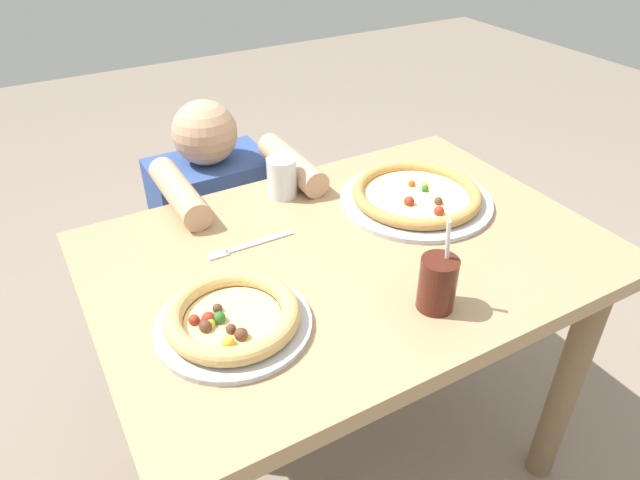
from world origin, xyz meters
TOP-DOWN VIEW (x-y plane):
  - ground_plane at (0.00, 0.00)m, footprint 8.00×8.00m
  - dining_table at (0.00, 0.00)m, footprint 1.11×0.77m
  - pizza_near at (-0.32, -0.11)m, footprint 0.29×0.29m
  - pizza_far at (0.25, 0.09)m, footprint 0.37×0.37m
  - drink_cup_colored at (0.04, -0.24)m, footprint 0.07×0.07m
  - water_cup_clear at (-0.02, 0.29)m, footprint 0.07×0.07m
  - fork at (-0.20, 0.12)m, footprint 0.20×0.02m
  - diner_seated at (-0.11, 0.59)m, footprint 0.38×0.51m

SIDE VIEW (x-z plane):
  - ground_plane at x=0.00m, z-range 0.00..0.00m
  - diner_seated at x=-0.11m, z-range -0.03..0.88m
  - dining_table at x=0.00m, z-range 0.25..1.00m
  - fork at x=-0.20m, z-range 0.75..0.75m
  - pizza_far at x=0.25m, z-range 0.75..0.79m
  - pizza_near at x=-0.32m, z-range 0.75..0.80m
  - water_cup_clear at x=-0.02m, z-range 0.75..0.85m
  - drink_cup_colored at x=0.04m, z-range 0.71..0.90m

